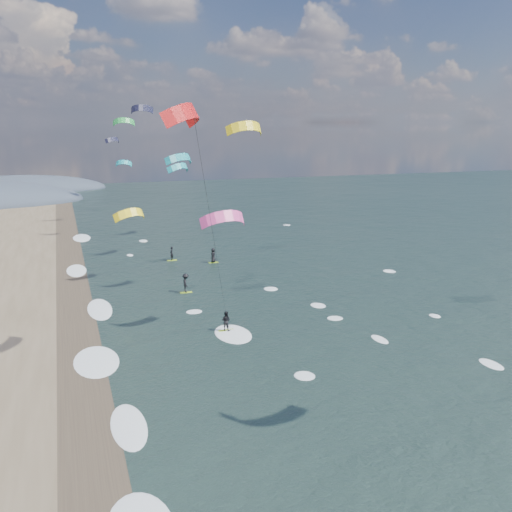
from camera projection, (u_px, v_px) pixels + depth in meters
name	position (u px, v px, depth m)	size (l,w,h in m)	color
ground	(358.00, 453.00, 26.98)	(260.00, 260.00, 0.00)	black
wet_sand_strip	(85.00, 398.00, 32.38)	(3.00, 240.00, 0.00)	#382D23
kitesurfer_near_b	(208.00, 197.00, 35.78)	(6.66, 9.09, 16.77)	#9FCB23
far_kitesurfers	(192.00, 269.00, 57.18)	(6.43, 13.80, 1.81)	#9FCB23
bg_kite_field	(158.00, 153.00, 69.09)	(12.67, 77.69, 11.32)	black
shoreline_surf	(100.00, 362.00, 37.14)	(2.40, 79.40, 0.11)	white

